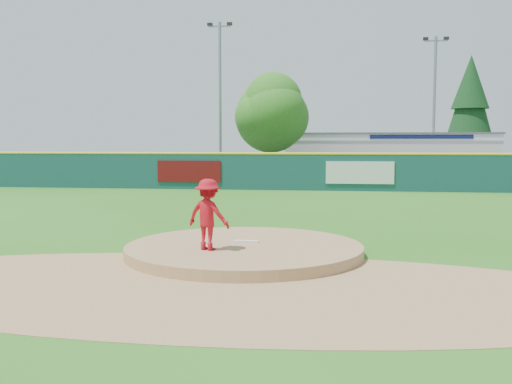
# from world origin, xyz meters

# --- Properties ---
(ground) EXTENTS (120.00, 120.00, 0.00)m
(ground) POSITION_xyz_m (0.00, 0.00, 0.00)
(ground) COLOR #286B19
(ground) RESTS_ON ground
(pitchers_mound) EXTENTS (5.50, 5.50, 0.50)m
(pitchers_mound) POSITION_xyz_m (0.00, 0.00, 0.00)
(pitchers_mound) COLOR #9E774C
(pitchers_mound) RESTS_ON ground
(pitching_rubber) EXTENTS (0.60, 0.15, 0.04)m
(pitching_rubber) POSITION_xyz_m (0.00, 0.30, 0.27)
(pitching_rubber) COLOR white
(pitching_rubber) RESTS_ON pitchers_mound
(infield_dirt_arc) EXTENTS (15.40, 15.40, 0.01)m
(infield_dirt_arc) POSITION_xyz_m (0.00, -3.00, 0.01)
(infield_dirt_arc) COLOR #9E774C
(infield_dirt_arc) RESTS_ON ground
(parking_lot) EXTENTS (44.00, 16.00, 0.02)m
(parking_lot) POSITION_xyz_m (0.00, 27.00, 0.01)
(parking_lot) COLOR #38383A
(parking_lot) RESTS_ON ground
(pitcher) EXTENTS (1.15, 0.90, 1.57)m
(pitcher) POSITION_xyz_m (-0.68, -0.77, 1.03)
(pitcher) COLOR #AF0F1A
(pitcher) RESTS_ON pitchers_mound
(van) EXTENTS (5.36, 3.66, 1.36)m
(van) POSITION_xyz_m (-3.78, 25.89, 0.70)
(van) COLOR white
(van) RESTS_ON parking_lot
(pool_building_grp) EXTENTS (15.20, 8.20, 3.31)m
(pool_building_grp) POSITION_xyz_m (6.00, 31.99, 1.66)
(pool_building_grp) COLOR silver
(pool_building_grp) RESTS_ON ground
(fence_banners) EXTENTS (12.97, 0.04, 1.20)m
(fence_banners) POSITION_xyz_m (-1.27, 17.92, 1.00)
(fence_banners) COLOR #5E0D0E
(fence_banners) RESTS_ON ground
(playground_slide) EXTENTS (0.86, 2.43, 1.34)m
(playground_slide) POSITION_xyz_m (-11.96, 22.80, 0.68)
(playground_slide) COLOR blue
(playground_slide) RESTS_ON ground
(outfield_fence) EXTENTS (40.00, 0.14, 2.07)m
(outfield_fence) POSITION_xyz_m (0.00, 18.00, 1.09)
(outfield_fence) COLOR #134040
(outfield_fence) RESTS_ON ground
(deciduous_tree) EXTENTS (5.60, 5.60, 7.36)m
(deciduous_tree) POSITION_xyz_m (-2.00, 25.00, 4.55)
(deciduous_tree) COLOR #382314
(deciduous_tree) RESTS_ON ground
(conifer_tree) EXTENTS (4.40, 4.40, 9.50)m
(conifer_tree) POSITION_xyz_m (13.00, 36.00, 5.54)
(conifer_tree) COLOR #382314
(conifer_tree) RESTS_ON ground
(light_pole_left) EXTENTS (1.75, 0.25, 11.00)m
(light_pole_left) POSITION_xyz_m (-6.00, 27.00, 6.05)
(light_pole_left) COLOR gray
(light_pole_left) RESTS_ON ground
(light_pole_right) EXTENTS (1.75, 0.25, 10.00)m
(light_pole_right) POSITION_xyz_m (9.00, 29.00, 5.54)
(light_pole_right) COLOR gray
(light_pole_right) RESTS_ON ground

